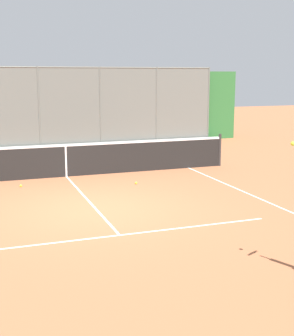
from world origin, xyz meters
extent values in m
plane|color=#A8603D|center=(0.00, 0.00, 0.00)|extent=(60.00, 60.00, 0.00)
cube|color=white|center=(0.00, 1.88, 0.00)|extent=(6.24, 0.05, 0.01)
cube|color=white|center=(-4.00, 1.37, 0.00)|extent=(0.05, 10.16, 0.01)
cube|color=white|center=(0.00, -0.91, 0.00)|extent=(0.05, 5.59, 0.01)
cylinder|color=slate|center=(-7.69, -9.61, 1.67)|extent=(0.07, 0.07, 3.33)
cylinder|color=slate|center=(-5.13, -9.61, 1.67)|extent=(0.07, 0.07, 3.33)
cylinder|color=slate|center=(-2.56, -9.61, 1.67)|extent=(0.07, 0.07, 3.33)
cylinder|color=slate|center=(0.00, -9.61, 1.67)|extent=(0.07, 0.07, 3.33)
cylinder|color=slate|center=(0.00, -9.61, 3.29)|extent=(15.39, 0.05, 0.05)
cube|color=slate|center=(0.00, -9.61, 1.67)|extent=(15.39, 0.02, 3.33)
cube|color=#2D6B33|center=(0.00, -10.26, 1.57)|extent=(18.39, 0.90, 3.15)
cube|color=#ADADA8|center=(0.00, -9.43, 0.07)|extent=(16.39, 0.18, 0.15)
cylinder|color=#2D2D2D|center=(-5.13, -3.71, 0.54)|extent=(0.09, 0.09, 1.07)
cube|color=black|center=(0.00, -3.71, 0.46)|extent=(10.18, 0.02, 0.91)
cube|color=white|center=(0.00, -3.71, 0.94)|extent=(10.18, 0.04, 0.05)
cube|color=white|center=(0.00, -3.71, 0.46)|extent=(0.05, 0.04, 0.91)
sphere|color=#CCDB33|center=(-1.85, 4.46, 2.01)|extent=(0.07, 0.07, 0.07)
sphere|color=#CCDB33|center=(-1.64, -2.07, 0.03)|extent=(0.07, 0.07, 0.07)
sphere|color=#CCDB33|center=(1.40, -2.80, 0.03)|extent=(0.07, 0.07, 0.07)
camera|label=1|loc=(2.39, 10.05, 2.97)|focal=50.43mm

